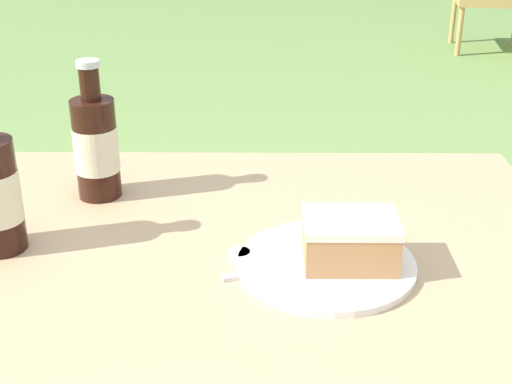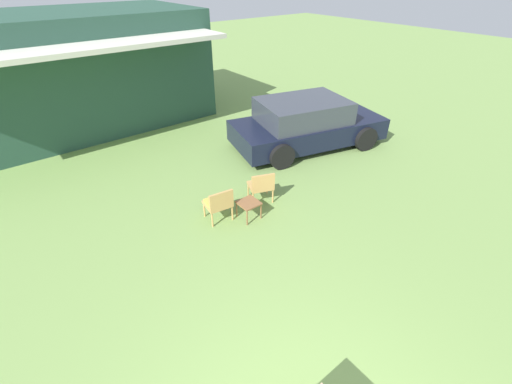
{
  "view_description": "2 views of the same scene",
  "coord_description": "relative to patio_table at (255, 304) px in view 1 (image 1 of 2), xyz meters",
  "views": [
    {
      "loc": [
        0.01,
        -0.82,
        1.22
      ],
      "look_at": [
        0.0,
        0.1,
        0.79
      ],
      "focal_mm": 50.0,
      "sensor_mm": 36.0,
      "label": 1
    },
    {
      "loc": [
        -1.25,
        -0.67,
        4.33
      ],
      "look_at": [
        1.96,
        3.42,
        0.9
      ],
      "focal_mm": 24.0,
      "sensor_mm": 36.0,
      "label": 2
    }
  ],
  "objects": [
    {
      "name": "loose_bottle_cap",
      "position": [
        -0.02,
        -0.0,
        0.08
      ],
      "size": [
        0.03,
        0.03,
        0.01
      ],
      "color": "silver",
      "rests_on": "patio_table"
    },
    {
      "name": "cola_bottle_near",
      "position": [
        -0.25,
        0.19,
        0.16
      ],
      "size": [
        0.07,
        0.07,
        0.22
      ],
      "color": "black",
      "rests_on": "patio_table"
    },
    {
      "name": "cake_on_plate",
      "position": [
        0.11,
        -0.02,
        0.1
      ],
      "size": [
        0.23,
        0.23,
        0.07
      ],
      "color": "white",
      "rests_on": "patio_table"
    },
    {
      "name": "patio_table",
      "position": [
        0.0,
        0.0,
        0.0
      ],
      "size": [
        0.88,
        0.75,
        0.74
      ],
      "color": "tan",
      "rests_on": "ground_plane"
    },
    {
      "name": "fork",
      "position": [
        0.04,
        -0.03,
        0.08
      ],
      "size": [
        0.16,
        0.07,
        0.01
      ],
      "color": "silver",
      "rests_on": "patio_table"
    }
  ]
}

